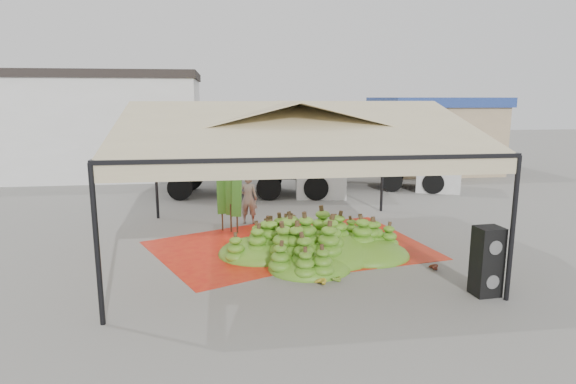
{
  "coord_description": "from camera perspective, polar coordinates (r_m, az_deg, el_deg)",
  "views": [
    {
      "loc": [
        -1.73,
        -12.61,
        4.11
      ],
      "look_at": [
        0.2,
        1.5,
        1.3
      ],
      "focal_mm": 30.0,
      "sensor_mm": 36.0,
      "label": 1
    }
  ],
  "objects": [
    {
      "name": "truck_left",
      "position": [
        20.49,
        -3.06,
        4.09
      ],
      "size": [
        7.82,
        3.56,
        2.59
      ],
      "rotation": [
        0.0,
        0.0,
        -0.14
      ],
      "color": "#4F371A",
      "rests_on": "ground"
    },
    {
      "name": "speaker_stack",
      "position": [
        10.99,
        22.51,
        -7.59
      ],
      "size": [
        0.57,
        0.51,
        1.48
      ],
      "rotation": [
        0.0,
        0.0,
        0.08
      ],
      "color": "black",
      "rests_on": "ground"
    },
    {
      "name": "banana_leaves",
      "position": [
        14.92,
        -6.67,
        -4.91
      ],
      "size": [
        0.96,
        1.36,
        3.7
      ],
      "primitive_type": null,
      "color": "#2D711E",
      "rests_on": "ground"
    },
    {
      "name": "building_white",
      "position": [
        27.9,
        -25.23,
        7.24
      ],
      "size": [
        14.3,
        6.3,
        5.4
      ],
      "color": "silver",
      "rests_on": "ground"
    },
    {
      "name": "tarp_right",
      "position": [
        14.03,
        5.83,
        -5.9
      ],
      "size": [
        5.21,
        5.39,
        0.01
      ],
      "primitive_type": "cube",
      "rotation": [
        0.0,
        0.0,
        0.18
      ],
      "color": "red",
      "rests_on": "ground"
    },
    {
      "name": "vendor",
      "position": [
        15.82,
        -4.74,
        -0.81
      ],
      "size": [
        0.68,
        0.52,
        1.68
      ],
      "primitive_type": "imported",
      "rotation": [
        0.0,
        0.0,
        2.94
      ],
      "color": "gray",
      "rests_on": "ground"
    },
    {
      "name": "truck_right",
      "position": [
        22.66,
        11.75,
        4.19
      ],
      "size": [
        7.24,
        4.8,
        2.36
      ],
      "rotation": [
        0.0,
        0.0,
        -0.39
      ],
      "color": "#4C3019",
      "rests_on": "ground"
    },
    {
      "name": "hand_red_b",
      "position": [
        11.35,
        21.77,
        -10.32
      ],
      "size": [
        0.58,
        0.53,
        0.21
      ],
      "primitive_type": "ellipsoid",
      "rotation": [
        0.0,
        0.0,
        0.38
      ],
      "color": "#572E14",
      "rests_on": "ground"
    },
    {
      "name": "canopy_tent",
      "position": [
        12.76,
        0.02,
        7.52
      ],
      "size": [
        8.1,
        8.1,
        4.0
      ],
      "color": "black",
      "rests_on": "ground"
    },
    {
      "name": "hand_yellow_b",
      "position": [
        10.86,
        3.56,
        -10.5
      ],
      "size": [
        0.57,
        0.52,
        0.22
      ],
      "primitive_type": "ellipsoid",
      "rotation": [
        0.0,
        0.0,
        0.33
      ],
      "color": "gold",
      "rests_on": "ground"
    },
    {
      "name": "hanging_bunches",
      "position": [
        13.77,
        8.59,
        4.82
      ],
      "size": [
        3.24,
        0.24,
        0.2
      ],
      "color": "#3C7117",
      "rests_on": "ground"
    },
    {
      "name": "building_tan",
      "position": [
        28.25,
        16.89,
        6.55
      ],
      "size": [
        6.3,
        5.3,
        4.1
      ],
      "color": "tan",
      "rests_on": "ground"
    },
    {
      "name": "ground",
      "position": [
        13.38,
        0.02,
        -6.73
      ],
      "size": [
        90.0,
        90.0,
        0.0
      ],
      "primitive_type": "plane",
      "color": "slate",
      "rests_on": "ground"
    },
    {
      "name": "hand_red_a",
      "position": [
        12.26,
        16.5,
        -8.39
      ],
      "size": [
        0.52,
        0.45,
        0.21
      ],
      "primitive_type": "ellipsoid",
      "rotation": [
        0.0,
        0.0,
        -0.16
      ],
      "color": "#581714",
      "rests_on": "ground"
    },
    {
      "name": "banana_heap",
      "position": [
        12.68,
        3.55,
        -5.12
      ],
      "size": [
        6.06,
        5.36,
        1.12
      ],
      "primitive_type": "ellipsoid",
      "rotation": [
        0.0,
        0.0,
        0.23
      ],
      "color": "#49861B",
      "rests_on": "ground"
    },
    {
      "name": "hand_green",
      "position": [
        11.17,
        5.52,
        -10.01
      ],
      "size": [
        0.49,
        0.48,
        0.17
      ],
      "primitive_type": "ellipsoid",
      "rotation": [
        0.0,
        0.0,
        -0.67
      ],
      "color": "#447017",
      "rests_on": "ground"
    },
    {
      "name": "hand_yellow_a",
      "position": [
        12.42,
        1.6,
        -7.68
      ],
      "size": [
        0.47,
        0.4,
        0.2
      ],
      "primitive_type": "ellipsoid",
      "rotation": [
        0.0,
        0.0,
        -0.1
      ],
      "color": "#AD9E22",
      "rests_on": "ground"
    },
    {
      "name": "tarp_left",
      "position": [
        13.41,
        -5.21,
        -6.71
      ],
      "size": [
        5.95,
        5.84,
        0.01
      ],
      "primitive_type": "cube",
      "rotation": [
        0.0,
        0.0,
        0.43
      ],
      "color": "red",
      "rests_on": "ground"
    }
  ]
}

